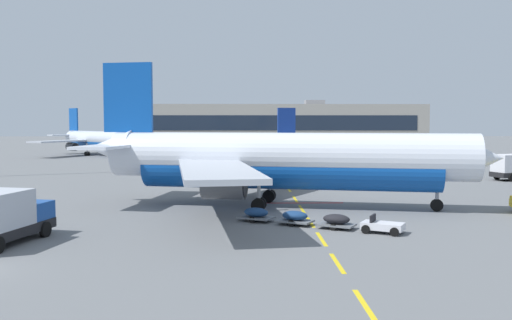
% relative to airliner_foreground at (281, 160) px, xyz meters
% --- Properties ---
extents(ground, '(400.00, 400.00, 0.00)m').
position_rel_airliner_foreground_xyz_m(ground, '(23.62, 20.22, -3.95)').
color(ground, slate).
extents(apron_paint_markings, '(8.00, 97.96, 0.01)m').
position_rel_airliner_foreground_xyz_m(apron_paint_markings, '(1.62, 17.93, -3.95)').
color(apron_paint_markings, yellow).
rests_on(apron_paint_markings, ground).
extents(airliner_foreground, '(34.64, 33.92, 12.20)m').
position_rel_airliner_foreground_xyz_m(airliner_foreground, '(0.00, 0.00, 0.00)').
color(airliner_foreground, silver).
rests_on(airliner_foreground, ground).
extents(airliner_mid_left, '(26.58, 25.51, 9.56)m').
position_rel_airliner_foreground_xyz_m(airliner_mid_left, '(14.41, 57.25, -0.85)').
color(airliner_mid_left, silver).
rests_on(airliner_mid_left, ground).
extents(airliner_far_center, '(23.73, 24.38, 10.04)m').
position_rel_airliner_foreground_xyz_m(airliner_far_center, '(-33.22, 69.81, -0.70)').
color(airliner_far_center, silver).
rests_on(airliner_far_center, ground).
extents(catering_truck, '(3.90, 7.36, 3.14)m').
position_rel_airliner_foreground_xyz_m(catering_truck, '(-17.08, -13.83, -2.30)').
color(catering_truck, black).
rests_on(catering_truck, ground).
extents(fuel_service_truck, '(6.15, 7.02, 3.14)m').
position_rel_airliner_foreground_xyz_m(fuel_service_truck, '(13.85, 19.79, -2.30)').
color(fuel_service_truck, black).
rests_on(fuel_service_truck, ground).
extents(baggage_train, '(10.90, 6.80, 1.14)m').
position_rel_airliner_foreground_xyz_m(baggage_train, '(1.77, -8.75, -3.42)').
color(baggage_train, silver).
rests_on(baggage_train, ground).
extents(terminal_satellite, '(91.76, 27.79, 13.80)m').
position_rel_airliner_foreground_xyz_m(terminal_satellite, '(5.50, 129.23, 2.16)').
color(terminal_satellite, '#9E998E').
rests_on(terminal_satellite, ground).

